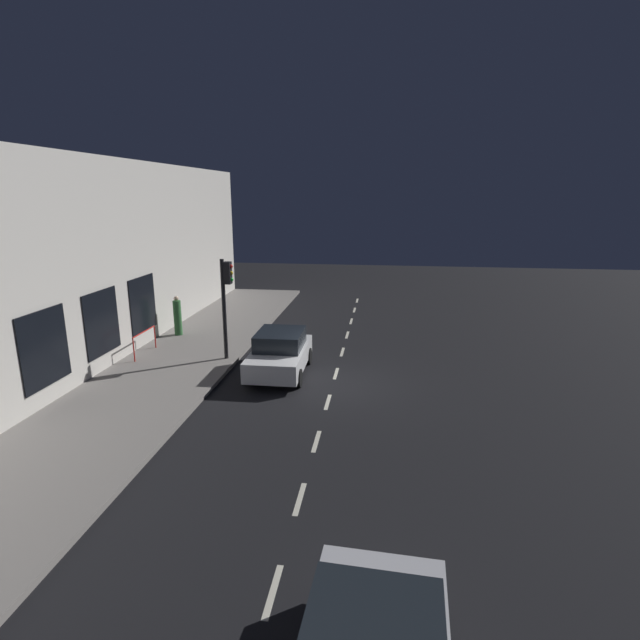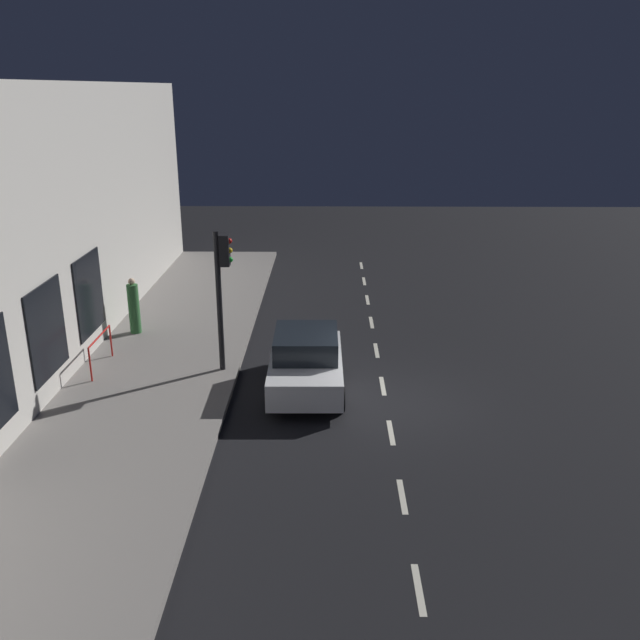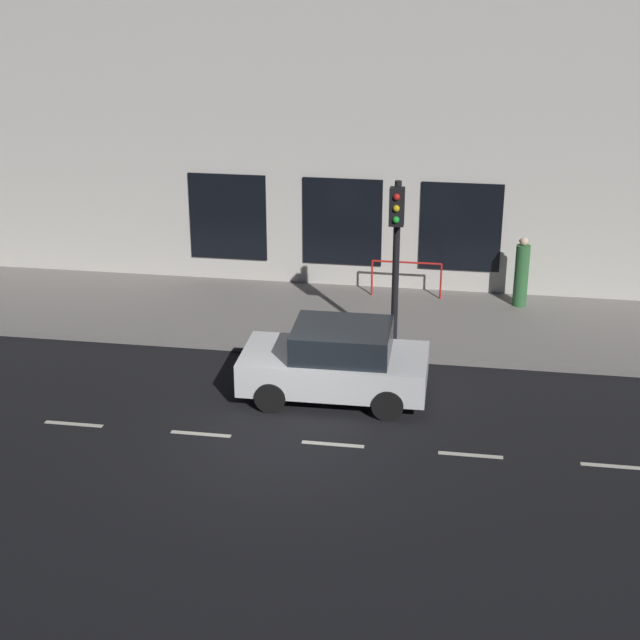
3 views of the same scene
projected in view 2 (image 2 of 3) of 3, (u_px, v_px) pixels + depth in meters
name	position (u px, v px, depth m)	size (l,w,h in m)	color
ground_plane	(386.00, 402.00, 17.26)	(60.00, 60.00, 0.00)	black
sidewalk	(143.00, 398.00, 17.32)	(4.50, 32.00, 0.15)	gray
building_facade	(23.00, 253.00, 16.10)	(0.65, 32.00, 7.81)	beige
lane_centre_line	(383.00, 386.00, 18.21)	(0.12, 27.20, 0.01)	beige
traffic_light	(222.00, 279.00, 18.07)	(0.50, 0.32, 3.93)	black
parked_car_0	(306.00, 362.00, 17.76)	(2.01, 3.86, 1.58)	silver
pedestrian_0	(134.00, 308.00, 21.48)	(0.48, 0.48, 1.81)	#336B38
red_railing	(100.00, 345.00, 18.77)	(0.05, 1.85, 0.97)	red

